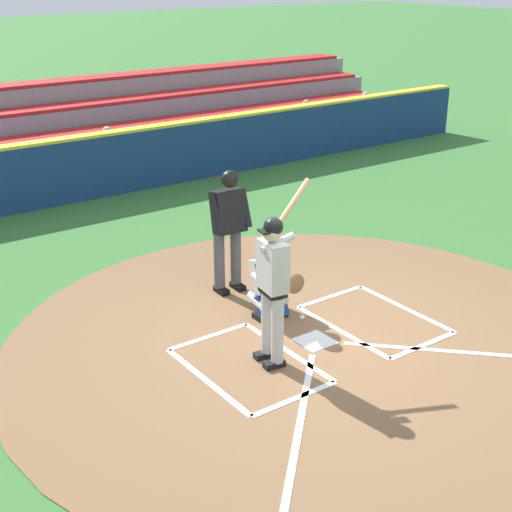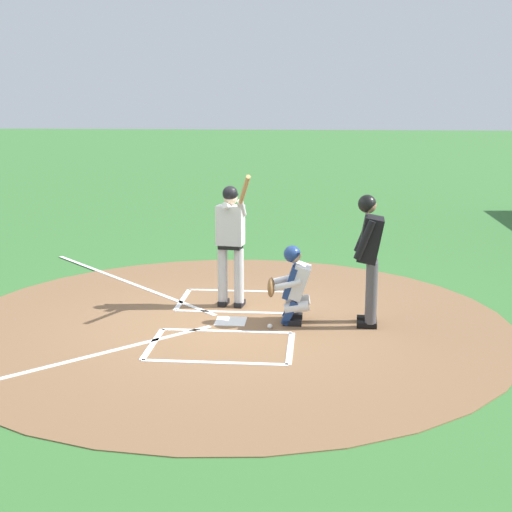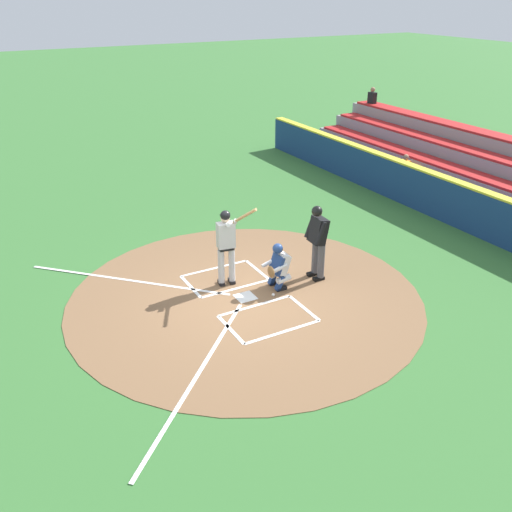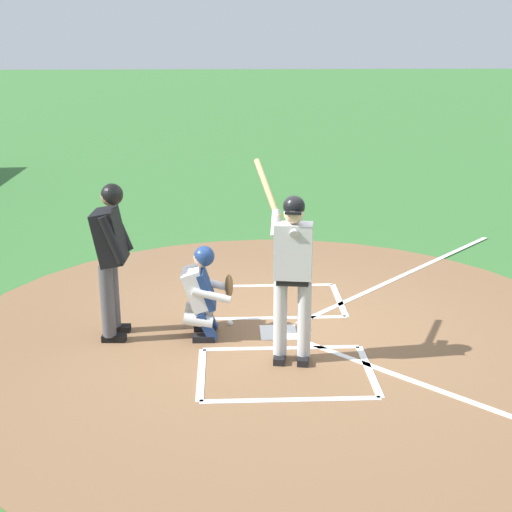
{
  "view_description": "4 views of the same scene",
  "coord_description": "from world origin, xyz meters",
  "px_view_note": "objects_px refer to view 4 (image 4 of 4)",
  "views": [
    {
      "loc": [
        5.54,
        6.37,
        4.58
      ],
      "look_at": [
        0.51,
        -0.59,
        1.12
      ],
      "focal_mm": 51.81,
      "sensor_mm": 36.0,
      "label": 1
    },
    {
      "loc": [
        -9.83,
        -1.22,
        3.18
      ],
      "look_at": [
        -0.57,
        -0.41,
        1.11
      ],
      "focal_mm": 50.52,
      "sensor_mm": 36.0,
      "label": 2
    },
    {
      "loc": [
        -9.9,
        5.2,
        6.4
      ],
      "look_at": [
        -0.21,
        -0.16,
        1.1
      ],
      "focal_mm": 39.63,
      "sensor_mm": 36.0,
      "label": 3
    },
    {
      "loc": [
        7.9,
        -0.61,
        3.51
      ],
      "look_at": [
        -0.0,
        -0.27,
        0.99
      ],
      "focal_mm": 50.04,
      "sensor_mm": 36.0,
      "label": 4
    }
  ],
  "objects_px": {
    "batter": "(292,267)",
    "catcher": "(204,290)",
    "baseball": "(230,323)",
    "plate_umpire": "(111,251)"
  },
  "relations": [
    {
      "from": "batter",
      "to": "catcher",
      "type": "xyz_separation_m",
      "value": [
        -0.71,
        -0.97,
        -0.51
      ]
    },
    {
      "from": "baseball",
      "to": "batter",
      "type": "bearing_deg",
      "value": 33.31
    },
    {
      "from": "batter",
      "to": "plate_umpire",
      "type": "height_order",
      "value": "batter"
    },
    {
      "from": "batter",
      "to": "plate_umpire",
      "type": "relative_size",
      "value": 1.14
    },
    {
      "from": "catcher",
      "to": "plate_umpire",
      "type": "distance_m",
      "value": 1.16
    },
    {
      "from": "catcher",
      "to": "plate_umpire",
      "type": "height_order",
      "value": "plate_umpire"
    },
    {
      "from": "catcher",
      "to": "baseball",
      "type": "distance_m",
      "value": 0.7
    },
    {
      "from": "plate_umpire",
      "to": "baseball",
      "type": "distance_m",
      "value": 1.74
    },
    {
      "from": "batter",
      "to": "catcher",
      "type": "height_order",
      "value": "batter"
    },
    {
      "from": "batter",
      "to": "baseball",
      "type": "height_order",
      "value": "batter"
    }
  ]
}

